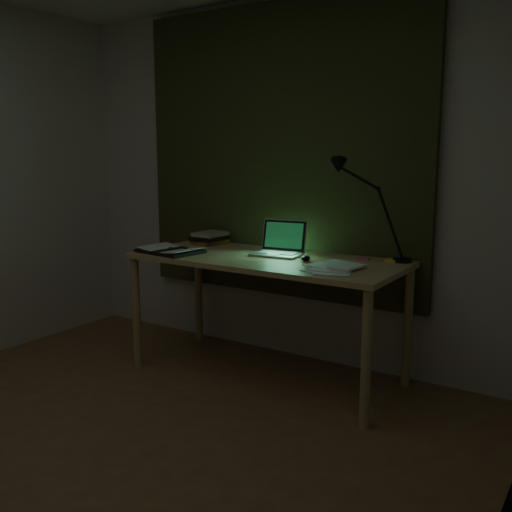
{
  "coord_description": "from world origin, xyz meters",
  "views": [
    {
      "loc": [
        2.06,
        -1.49,
        1.44
      ],
      "look_at": [
        0.17,
        1.42,
        0.82
      ],
      "focal_mm": 40.0,
      "sensor_mm": 36.0,
      "label": 1
    }
  ],
  "objects_px": {
    "loose_papers": "(341,266)",
    "desk_lamp": "(404,213)",
    "open_textbook": "(170,250)",
    "desk": "(266,317)",
    "laptop": "(277,239)",
    "book_stack": "(210,237)"
  },
  "relations": [
    {
      "from": "open_textbook",
      "to": "desk_lamp",
      "type": "bearing_deg",
      "value": 26.71
    },
    {
      "from": "desk",
      "to": "desk_lamp",
      "type": "xyz_separation_m",
      "value": [
        0.78,
        0.3,
        0.7
      ]
    },
    {
      "from": "open_textbook",
      "to": "desk",
      "type": "bearing_deg",
      "value": 25.02
    },
    {
      "from": "desk",
      "to": "open_textbook",
      "type": "relative_size",
      "value": 4.37
    },
    {
      "from": "laptop",
      "to": "desk",
      "type": "bearing_deg",
      "value": -113.66
    },
    {
      "from": "laptop",
      "to": "desk_lamp",
      "type": "xyz_separation_m",
      "value": [
        0.76,
        0.22,
        0.19
      ]
    },
    {
      "from": "loose_papers",
      "to": "book_stack",
      "type": "bearing_deg",
      "value": 165.79
    },
    {
      "from": "open_textbook",
      "to": "book_stack",
      "type": "relative_size",
      "value": 1.71
    },
    {
      "from": "desk_lamp",
      "to": "loose_papers",
      "type": "bearing_deg",
      "value": -117.73
    },
    {
      "from": "laptop",
      "to": "book_stack",
      "type": "relative_size",
      "value": 1.48
    },
    {
      "from": "desk",
      "to": "book_stack",
      "type": "height_order",
      "value": "book_stack"
    },
    {
      "from": "book_stack",
      "to": "open_textbook",
      "type": "bearing_deg",
      "value": -88.35
    },
    {
      "from": "book_stack",
      "to": "desk_lamp",
      "type": "bearing_deg",
      "value": 2.5
    },
    {
      "from": "laptop",
      "to": "loose_papers",
      "type": "height_order",
      "value": "laptop"
    },
    {
      "from": "loose_papers",
      "to": "desk_lamp",
      "type": "bearing_deg",
      "value": 56.2
    },
    {
      "from": "desk",
      "to": "desk_lamp",
      "type": "bearing_deg",
      "value": 21.25
    },
    {
      "from": "laptop",
      "to": "desk_lamp",
      "type": "bearing_deg",
      "value": 8.59
    },
    {
      "from": "laptop",
      "to": "book_stack",
      "type": "height_order",
      "value": "laptop"
    },
    {
      "from": "open_textbook",
      "to": "desk_lamp",
      "type": "relative_size",
      "value": 0.67
    },
    {
      "from": "loose_papers",
      "to": "desk_lamp",
      "type": "relative_size",
      "value": 0.58
    },
    {
      "from": "open_textbook",
      "to": "loose_papers",
      "type": "xyz_separation_m",
      "value": [
        1.17,
        0.15,
        -0.01
      ]
    },
    {
      "from": "laptop",
      "to": "open_textbook",
      "type": "relative_size",
      "value": 0.87
    }
  ]
}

